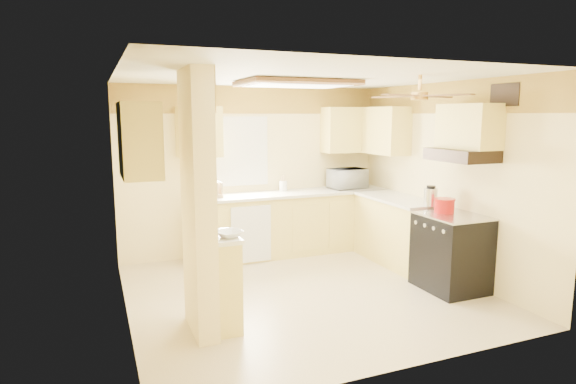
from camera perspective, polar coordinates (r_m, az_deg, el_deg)
name	(u,v)px	position (r m, az deg, el deg)	size (l,w,h in m)	color
floor	(305,292)	(5.84, 2.01, -11.79)	(4.00, 4.00, 0.00)	beige
ceiling	(306,77)	(5.47, 2.16, 13.50)	(4.00, 4.00, 0.00)	white
wall_back	(254,171)	(7.27, -4.06, 2.53)	(4.00, 4.00, 0.00)	#F9E298
wall_front	(404,222)	(3.89, 13.64, -3.51)	(4.00, 4.00, 0.00)	#F9E298
wall_left	(122,200)	(5.05, -19.12, -0.88)	(3.80, 3.80, 0.00)	#F9E298
wall_right	(446,180)	(6.58, 18.18, 1.40)	(3.80, 3.80, 0.00)	#F9E298
wallpaper_border	(254,100)	(7.21, -4.10, 10.83)	(4.00, 0.02, 0.40)	yellow
partition_column	(198,205)	(4.59, -10.60, -1.50)	(0.20, 0.70, 2.50)	#F9E298
partition_ledge	(223,283)	(4.84, -7.72, -10.67)	(0.25, 0.55, 0.90)	#F3DB6C
ledge_top	(222,237)	(4.70, -7.85, -5.28)	(0.28, 0.58, 0.04)	silver
lower_cabinets_back	(292,224)	(7.30, 0.49, -3.79)	(3.00, 0.60, 0.90)	#F3DB6C
lower_cabinets_right	(397,231)	(7.01, 12.81, -4.56)	(0.60, 1.40, 0.90)	#F3DB6C
countertop_back	(292,193)	(7.20, 0.52, -0.16)	(3.04, 0.64, 0.04)	silver
countertop_right	(398,199)	(6.91, 12.87, -0.79)	(0.64, 1.44, 0.04)	silver
dishwasher_panel	(251,234)	(6.77, -4.38, -5.03)	(0.58, 0.02, 0.80)	white
window	(238,151)	(7.16, -5.96, 4.81)	(0.92, 0.02, 1.02)	white
upper_cab_back_left	(199,132)	(6.84, -10.49, 7.03)	(0.60, 0.35, 0.70)	#F3DB6C
upper_cab_back_right	(351,130)	(7.70, 7.43, 7.32)	(0.90, 0.35, 0.70)	#F3DB6C
upper_cab_right	(382,131)	(7.43, 11.11, 7.17)	(0.35, 1.00, 0.70)	#F3DB6C
upper_cab_left_wall	(139,140)	(4.75, -17.21, 5.91)	(0.35, 0.75, 0.70)	#F3DB6C
upper_cab_over_stove	(469,126)	(6.00, 20.63, 7.28)	(0.35, 0.76, 0.52)	#F3DB6C
stove	(451,252)	(6.12, 18.76, -6.75)	(0.68, 0.77, 0.92)	black
range_hood	(461,155)	(5.96, 19.85, 4.14)	(0.50, 0.76, 0.14)	black
poster_menu	(208,140)	(4.54, -9.43, 6.06)	(0.02, 0.42, 0.57)	black
poster_nashville	(210,209)	(4.62, -9.22, -2.02)	(0.02, 0.42, 0.57)	black
ceiling_light_panel	(297,84)	(5.96, 1.03, 12.71)	(1.35, 0.95, 0.06)	brown
ceiling_fan	(419,95)	(5.36, 15.31, 10.98)	(1.15, 1.15, 0.26)	gold
vent_grate	(505,95)	(5.86, 24.30, 10.46)	(0.02, 0.40, 0.25)	black
microwave	(347,178)	(7.61, 7.04, 1.60)	(0.56, 0.38, 0.31)	white
bowl	(229,234)	(4.60, -6.97, -4.96)	(0.25, 0.25, 0.06)	white
dutch_oven	(444,205)	(6.11, 18.03, -1.51)	(0.26, 0.26, 0.17)	#B4120F
kettle	(431,196)	(6.36, 16.55, -0.51)	(0.17, 0.17, 0.26)	silver
dish_rack	(209,192)	(6.85, -9.34, 0.05)	(0.39, 0.31, 0.21)	tan
utensil_crock	(283,186)	(7.30, -0.57, 0.74)	(0.12, 0.12, 0.24)	white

